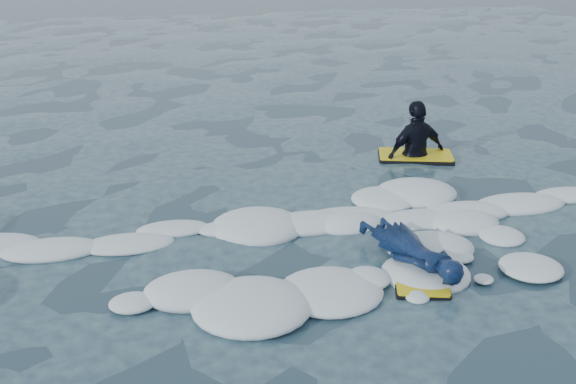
% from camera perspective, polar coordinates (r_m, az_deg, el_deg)
% --- Properties ---
extents(ground, '(120.00, 120.00, 0.00)m').
position_cam_1_polar(ground, '(8.24, -5.25, -7.62)').
color(ground, '#1C2C44').
rests_on(ground, ground).
extents(foam_band, '(12.00, 3.10, 0.30)m').
position_cam_1_polar(foam_band, '(9.15, -5.90, -4.46)').
color(foam_band, white).
rests_on(foam_band, ground).
extents(prone_woman_unit, '(1.08, 1.76, 0.43)m').
position_cam_1_polar(prone_woman_unit, '(8.64, 9.92, -4.75)').
color(prone_woman_unit, black).
rests_on(prone_woman_unit, ground).
extents(waiting_rider_unit, '(1.37, 0.97, 1.86)m').
position_cam_1_polar(waiting_rider_unit, '(12.38, 10.05, 2.93)').
color(waiting_rider_unit, black).
rests_on(waiting_rider_unit, ground).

